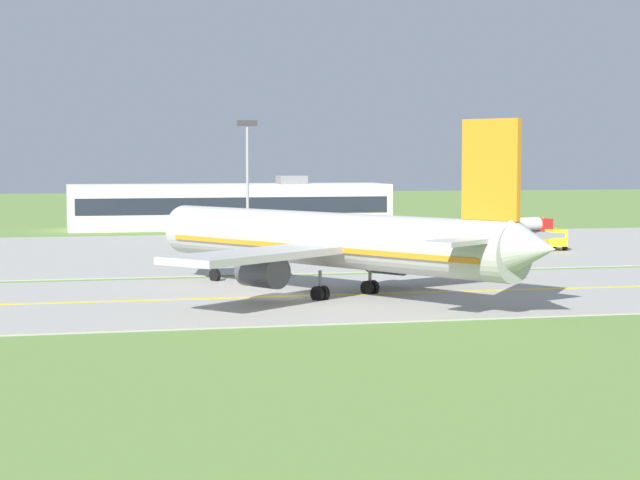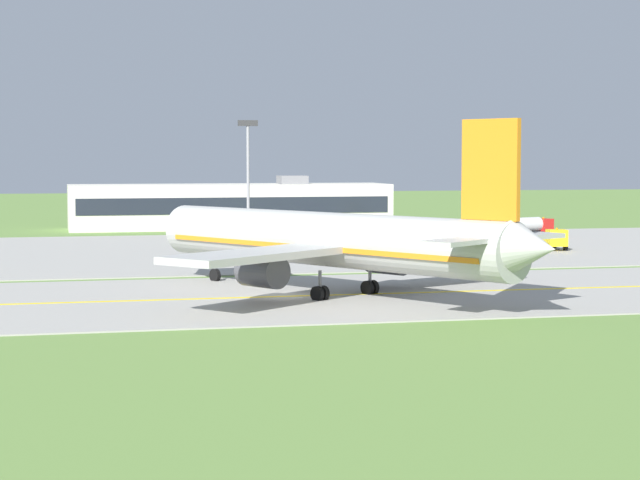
% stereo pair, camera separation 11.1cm
% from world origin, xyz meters
% --- Properties ---
extents(ground_plane, '(500.00, 500.00, 0.00)m').
position_xyz_m(ground_plane, '(0.00, 0.00, 0.00)').
color(ground_plane, olive).
extents(taxiway_strip, '(240.00, 28.00, 0.10)m').
position_xyz_m(taxiway_strip, '(0.00, 0.00, 0.05)').
color(taxiway_strip, '#9E9B93').
rests_on(taxiway_strip, ground).
extents(apron_pad, '(140.00, 52.00, 0.10)m').
position_xyz_m(apron_pad, '(10.00, 42.00, 0.05)').
color(apron_pad, '#9E9B93').
rests_on(apron_pad, ground).
extents(taxiway_centreline, '(220.00, 0.60, 0.01)m').
position_xyz_m(taxiway_centreline, '(0.00, 0.00, 0.11)').
color(taxiway_centreline, yellow).
rests_on(taxiway_centreline, taxiway_strip).
extents(airplane_lead, '(29.72, 35.67, 12.70)m').
position_xyz_m(airplane_lead, '(3.28, 0.09, 4.13)').
color(airplane_lead, '#ADADA8').
rests_on(airplane_lead, ground).
extents(service_truck_baggage, '(2.94, 6.60, 2.59)m').
position_xyz_m(service_truck_baggage, '(36.84, 34.49, 1.18)').
color(service_truck_baggage, yellow).
rests_on(service_truck_baggage, ground).
extents(service_truck_catering, '(4.50, 6.29, 2.60)m').
position_xyz_m(service_truck_catering, '(27.98, 38.14, 1.53)').
color(service_truck_catering, silver).
rests_on(service_truck_catering, ground).
extents(service_truck_pushback, '(6.34, 3.99, 2.65)m').
position_xyz_m(service_truck_pushback, '(42.56, 53.38, 1.53)').
color(service_truck_pushback, red).
rests_on(service_truck_pushback, ground).
extents(terminal_building, '(45.77, 11.11, 7.55)m').
position_xyz_m(terminal_building, '(8.47, 81.88, 3.20)').
color(terminal_building, beige).
rests_on(terminal_building, ground).
extents(apron_light_mast, '(2.40, 0.50, 14.70)m').
position_xyz_m(apron_light_mast, '(6.58, 55.69, 9.33)').
color(apron_light_mast, gray).
rests_on(apron_light_mast, ground).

